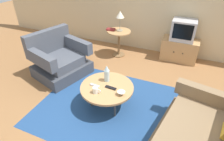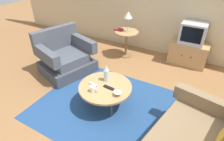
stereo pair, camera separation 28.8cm
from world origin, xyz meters
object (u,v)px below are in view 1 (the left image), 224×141
television (183,30)px  tv_remote_silver (95,85)px  coffee_table (107,88)px  table_lamp (120,16)px  side_table (119,38)px  tv_stand (179,50)px  vase (107,74)px  tv_remote_dark (111,88)px  bowl (121,93)px  mug (96,90)px  book (111,29)px  armchair (60,60)px

television → tv_remote_silver: television is taller
coffee_table → table_lamp: bearing=105.0°
side_table → table_lamp: bearing=50.4°
tv_stand → vase: vase is taller
side_table → tv_stand: (1.37, 0.34, -0.20)m
side_table → tv_remote_dark: bearing=-72.5°
coffee_table → bowl: (0.28, -0.10, 0.06)m
coffee_table → mug: bearing=-113.9°
tv_stand → vase: 2.20m
side_table → tv_remote_dark: (0.56, -1.78, -0.04)m
vase → book: 1.72m
tv_remote_silver → book: (-0.51, 1.80, 0.23)m
vase → tv_remote_silver: size_ratio=1.73×
armchair → tv_remote_dark: size_ratio=6.54×
tv_stand → bowl: 2.30m
armchair → tv_stand: size_ratio=1.49×
armchair → television: television is taller
television → tv_remote_silver: 2.45m
tv_stand → tv_remote_dark: bearing=-111.0°
armchair → mug: bearing=76.0°
television → bowl: size_ratio=4.18×
tv_stand → bowl: tv_stand is taller
table_lamp → side_table: bearing=-129.6°
coffee_table → table_lamp: table_lamp is taller
mug → bowl: bearing=15.8°
vase → bowl: vase is taller
armchair → table_lamp: 1.64m
table_lamp → armchair: bearing=-123.4°
mug → book: 2.04m
tv_stand → bowl: (-0.61, -2.21, 0.18)m
side_table → television: bearing=14.3°
table_lamp → book: 0.40m
side_table → mug: (0.40, -1.97, -0.00)m
vase → side_table: bearing=104.6°
table_lamp → mug: 2.09m
vase → mug: (-0.02, -0.35, -0.09)m
vase → bowl: size_ratio=2.36×
table_lamp → tv_remote_dark: 1.96m
coffee_table → table_lamp: (-0.48, 1.78, 0.60)m
armchair → bowl: (1.58, -0.63, 0.13)m
vase → book: (-0.62, 1.60, 0.10)m
tv_stand → mug: bearing=-112.9°
television → vase: size_ratio=1.77×
television → tv_remote_dark: television is taller
vase → tv_remote_dark: vase is taller
coffee_table → television: bearing=67.3°
mug → tv_remote_silver: bearing=122.7°
side_table → bowl: bearing=-67.7°
armchair → vase: armchair is taller
side_table → book: book is taller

